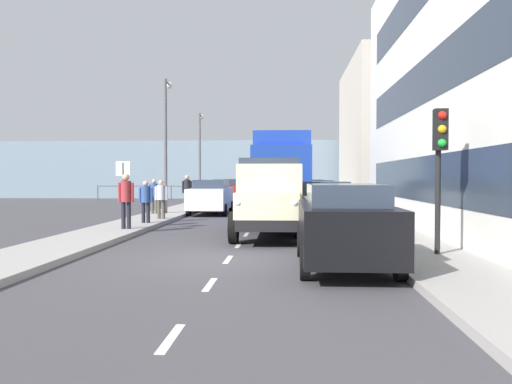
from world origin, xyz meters
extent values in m
plane|color=#423F44|center=(0.00, -9.81, 0.00)|extent=(80.00, 80.00, 0.00)
cube|color=#9E9993|center=(-4.47, -9.81, 0.07)|extent=(2.04, 39.63, 0.15)
cube|color=#9E9993|center=(4.47, -9.81, 0.07)|extent=(2.04, 39.63, 0.15)
cube|color=silver|center=(0.00, 5.57, 0.00)|extent=(0.12, 1.10, 0.01)
cube|color=silver|center=(0.00, 2.62, 0.00)|extent=(0.12, 1.10, 0.01)
cube|color=silver|center=(0.00, -0.06, 0.00)|extent=(0.12, 1.10, 0.01)
cube|color=silver|center=(0.00, -2.52, 0.00)|extent=(0.12, 1.10, 0.01)
cube|color=silver|center=(0.00, -5.11, 0.00)|extent=(0.12, 1.10, 0.01)
cube|color=silver|center=(0.00, -7.74, 0.00)|extent=(0.12, 1.10, 0.01)
cube|color=silver|center=(0.00, -10.35, 0.00)|extent=(0.12, 1.10, 0.01)
cube|color=silver|center=(0.00, -12.93, 0.00)|extent=(0.12, 1.10, 0.01)
cube|color=silver|center=(0.00, -15.17, 0.00)|extent=(0.12, 1.10, 0.01)
cube|color=silver|center=(0.00, -17.43, 0.00)|extent=(0.12, 1.10, 0.01)
cube|color=silver|center=(0.00, -20.40, 0.00)|extent=(0.12, 1.10, 0.01)
cube|color=silver|center=(0.00, -23.03, 0.00)|extent=(0.12, 1.10, 0.01)
cube|color=silver|center=(0.00, -26.01, 0.00)|extent=(0.12, 1.10, 0.01)
cube|color=#2D3847|center=(-5.52, -2.68, 1.80)|extent=(0.08, 20.70, 1.40)
cube|color=#2D3847|center=(-5.52, -2.68, 4.80)|extent=(0.08, 20.70, 1.40)
cube|color=beige|center=(-9.52, -24.35, 4.81)|extent=(8.06, 12.68, 9.62)
cube|color=gray|center=(0.00, -32.62, 2.50)|extent=(80.00, 0.80, 5.00)
cylinder|color=#4C5156|center=(-14.00, -29.02, 0.60)|extent=(0.08, 0.08, 1.20)
cylinder|color=#4C5156|center=(-12.00, -29.02, 0.60)|extent=(0.08, 0.08, 1.20)
cylinder|color=#4C5156|center=(-10.00, -29.02, 0.60)|extent=(0.08, 0.08, 1.20)
cylinder|color=#4C5156|center=(-8.00, -29.02, 0.60)|extent=(0.08, 0.08, 1.20)
cylinder|color=#4C5156|center=(-6.00, -29.02, 0.60)|extent=(0.08, 0.08, 1.20)
cylinder|color=#4C5156|center=(-4.00, -29.02, 0.60)|extent=(0.08, 0.08, 1.20)
cylinder|color=#4C5156|center=(-2.00, -29.02, 0.60)|extent=(0.08, 0.08, 1.20)
cylinder|color=#4C5156|center=(0.00, -29.02, 0.60)|extent=(0.08, 0.08, 1.20)
cylinder|color=#4C5156|center=(2.00, -29.02, 0.60)|extent=(0.08, 0.08, 1.20)
cylinder|color=#4C5156|center=(4.00, -29.02, 0.60)|extent=(0.08, 0.08, 1.20)
cylinder|color=#4C5156|center=(6.00, -29.02, 0.60)|extent=(0.08, 0.08, 1.20)
cylinder|color=#4C5156|center=(8.00, -29.02, 0.60)|extent=(0.08, 0.08, 1.20)
cylinder|color=#4C5156|center=(10.00, -29.02, 0.60)|extent=(0.08, 0.08, 1.20)
cylinder|color=#4C5156|center=(12.00, -29.02, 0.60)|extent=(0.08, 0.08, 1.20)
cylinder|color=#4C5156|center=(14.00, -29.02, 0.60)|extent=(0.08, 0.08, 1.20)
cube|color=#4C5156|center=(0.00, -29.02, 1.12)|extent=(28.00, 0.08, 0.08)
cube|color=black|center=(-0.79, -4.52, 0.60)|extent=(1.64, 5.60, 0.30)
cube|color=beige|center=(-0.79, -2.67, 1.10)|extent=(1.72, 1.90, 0.70)
cube|color=silver|center=(-0.79, -1.78, 1.07)|extent=(1.16, 0.08, 0.56)
sphere|color=white|center=(-1.53, -1.78, 1.20)|extent=(0.20, 0.20, 0.20)
sphere|color=white|center=(-0.06, -1.78, 1.20)|extent=(0.20, 0.20, 0.20)
cube|color=beige|center=(-0.79, -4.19, 1.67)|extent=(1.93, 1.34, 1.15)
cube|color=#2D3847|center=(-0.79, -4.19, 2.15)|extent=(1.78, 1.23, 0.56)
cube|color=#2D2319|center=(-0.79, -5.87, 0.83)|extent=(2.10, 2.80, 0.16)
cube|color=black|center=(-1.80, -5.87, 1.15)|extent=(0.08, 2.80, 0.56)
cube|color=black|center=(0.21, -5.87, 1.15)|extent=(0.08, 2.80, 0.56)
cylinder|color=black|center=(-1.76, -2.84, 0.45)|extent=(0.24, 0.90, 0.90)
cylinder|color=black|center=(0.17, -2.84, 0.45)|extent=(0.24, 0.90, 0.90)
cylinder|color=black|center=(-1.76, -6.06, 0.45)|extent=(0.24, 0.90, 0.90)
cylinder|color=black|center=(0.17, -6.06, 0.45)|extent=(0.24, 0.90, 0.90)
cube|color=#193899|center=(-1.08, -9.59, 1.82)|extent=(2.40, 2.21, 2.60)
cube|color=#2D3847|center=(-1.08, -9.59, 2.39)|extent=(2.20, 2.04, 0.80)
cube|color=#1933B2|center=(-1.08, -9.59, 3.22)|extent=(1.75, 0.20, 0.16)
cube|color=#193899|center=(-1.08, -13.58, 2.37)|extent=(2.50, 5.95, 3.00)
cube|color=black|center=(-1.08, -12.65, 0.70)|extent=(2.00, 8.07, 0.36)
cylinder|color=black|center=(-2.23, -9.67, 0.52)|extent=(0.28, 1.04, 1.04)
cylinder|color=black|center=(0.07, -9.67, 0.52)|extent=(0.28, 1.04, 1.04)
cylinder|color=black|center=(-2.23, -13.28, 0.52)|extent=(0.28, 1.04, 1.04)
cylinder|color=black|center=(0.07, -13.28, 0.52)|extent=(0.28, 1.04, 1.04)
cylinder|color=black|center=(-2.23, -15.41, 0.52)|extent=(0.28, 1.04, 1.04)
cylinder|color=black|center=(0.07, -15.41, 0.52)|extent=(0.28, 1.04, 1.04)
cube|color=black|center=(-2.50, 0.74, 0.80)|extent=(1.78, 4.44, 1.00)
cube|color=#2D3847|center=(-2.50, 0.94, 1.51)|extent=(1.46, 2.44, 0.42)
cylinder|color=black|center=(-1.66, -0.64, 0.30)|extent=(0.18, 0.60, 0.60)
cylinder|color=black|center=(-3.35, -0.64, 0.30)|extent=(0.18, 0.60, 0.60)
cylinder|color=black|center=(-1.66, 2.12, 0.30)|extent=(0.18, 0.60, 0.60)
cylinder|color=black|center=(-3.35, 2.12, 0.30)|extent=(0.18, 0.60, 0.60)
cube|color=slate|center=(-2.50, -5.48, 0.80)|extent=(1.81, 3.81, 1.00)
cube|color=#2D3847|center=(-2.50, -5.28, 1.51)|extent=(1.48, 2.09, 0.42)
cylinder|color=black|center=(-1.64, -6.66, 0.30)|extent=(0.18, 0.60, 0.60)
cylinder|color=black|center=(-3.36, -6.66, 0.30)|extent=(0.18, 0.60, 0.60)
cylinder|color=black|center=(-1.64, -4.30, 0.30)|extent=(0.18, 0.60, 0.60)
cylinder|color=black|center=(-3.36, -4.30, 0.30)|extent=(0.18, 0.60, 0.60)
cube|color=#B7BABF|center=(-2.50, -11.10, 0.80)|extent=(1.76, 4.32, 1.00)
cube|color=#2D3847|center=(-2.50, -10.90, 1.51)|extent=(1.45, 2.38, 0.42)
cylinder|color=black|center=(-1.67, -12.44, 0.30)|extent=(0.18, 0.60, 0.60)
cylinder|color=black|center=(-3.34, -12.44, 0.30)|extent=(0.18, 0.60, 0.60)
cylinder|color=black|center=(-1.67, -9.76, 0.30)|extent=(0.18, 0.60, 0.60)
cylinder|color=black|center=(-3.34, -9.76, 0.30)|extent=(0.18, 0.60, 0.60)
cube|color=navy|center=(-2.50, -17.01, 0.80)|extent=(1.69, 4.11, 1.00)
cube|color=#2D3847|center=(-2.50, -16.81, 1.51)|extent=(1.38, 2.26, 0.42)
cylinder|color=black|center=(-1.70, -18.28, 0.30)|extent=(0.18, 0.60, 0.60)
cylinder|color=black|center=(-3.31, -18.28, 0.30)|extent=(0.18, 0.60, 0.60)
cylinder|color=black|center=(-1.70, -15.73, 0.30)|extent=(0.18, 0.60, 0.60)
cylinder|color=black|center=(-3.31, -15.73, 0.30)|extent=(0.18, 0.60, 0.60)
cube|color=white|center=(2.50, -13.97, 0.80)|extent=(1.80, 4.35, 1.00)
cube|color=#2D3847|center=(2.50, -14.17, 1.51)|extent=(1.48, 2.39, 0.42)
cylinder|color=black|center=(1.65, -12.62, 0.30)|extent=(0.18, 0.60, 0.60)
cylinder|color=black|center=(3.36, -12.62, 0.30)|extent=(0.18, 0.60, 0.60)
cylinder|color=black|center=(1.65, -15.32, 0.30)|extent=(0.18, 0.60, 0.60)
cylinder|color=black|center=(3.36, -15.32, 0.30)|extent=(0.18, 0.60, 0.60)
cube|color=#B21E1E|center=(2.50, -20.63, 0.80)|extent=(1.88, 3.94, 1.00)
cube|color=#2D3847|center=(2.50, -20.83, 1.51)|extent=(1.54, 2.17, 0.42)
cylinder|color=black|center=(1.61, -19.40, 0.30)|extent=(0.18, 0.60, 0.60)
cylinder|color=black|center=(3.39, -19.40, 0.30)|extent=(0.18, 0.60, 0.60)
cylinder|color=black|center=(1.61, -21.85, 0.30)|extent=(0.18, 0.60, 0.60)
cylinder|color=black|center=(3.39, -21.85, 0.30)|extent=(0.18, 0.60, 0.60)
cube|color=#1E6670|center=(2.50, -25.88, 0.80)|extent=(1.75, 4.52, 1.00)
cube|color=#2D3847|center=(2.50, -26.08, 1.51)|extent=(1.44, 2.49, 0.42)
cylinder|color=black|center=(1.67, -24.48, 0.30)|extent=(0.18, 0.60, 0.60)
cylinder|color=black|center=(3.34, -24.48, 0.30)|extent=(0.18, 0.60, 0.60)
cylinder|color=black|center=(1.67, -27.29, 0.30)|extent=(0.18, 0.60, 0.60)
cylinder|color=black|center=(3.34, -27.29, 0.30)|extent=(0.18, 0.60, 0.60)
cylinder|color=black|center=(3.91, -5.22, 0.59)|extent=(0.14, 0.14, 0.89)
cylinder|color=black|center=(4.09, -5.22, 0.59)|extent=(0.14, 0.14, 0.89)
cylinder|color=maroon|center=(4.00, -5.22, 1.39)|extent=(0.34, 0.34, 0.70)
cylinder|color=maroon|center=(3.78, -5.22, 1.35)|extent=(0.09, 0.09, 0.65)
cylinder|color=maroon|center=(4.22, -5.22, 1.35)|extent=(0.09, 0.09, 0.65)
sphere|color=tan|center=(4.00, -5.22, 1.86)|extent=(0.24, 0.24, 0.24)
cylinder|color=black|center=(3.87, -7.43, 0.53)|extent=(0.14, 0.14, 0.76)
cylinder|color=black|center=(4.05, -7.43, 0.53)|extent=(0.14, 0.14, 0.76)
cylinder|color=#2D4C8C|center=(3.96, -7.43, 1.21)|extent=(0.34, 0.34, 0.60)
cylinder|color=#2D4C8C|center=(3.74, -7.43, 1.18)|extent=(0.09, 0.09, 0.56)
cylinder|color=#2D4C8C|center=(4.18, -7.43, 1.18)|extent=(0.09, 0.09, 0.56)
sphere|color=tan|center=(3.96, -7.43, 1.62)|extent=(0.21, 0.21, 0.21)
cylinder|color=#4C473D|center=(3.76, -9.31, 0.54)|extent=(0.14, 0.14, 0.77)
cylinder|color=#4C473D|center=(3.94, -9.31, 0.54)|extent=(0.14, 0.14, 0.77)
cylinder|color=silver|center=(3.85, -9.31, 1.23)|extent=(0.34, 0.34, 0.61)
cylinder|color=silver|center=(3.63, -9.31, 1.20)|extent=(0.09, 0.09, 0.56)
cylinder|color=silver|center=(4.07, -9.31, 1.20)|extent=(0.09, 0.09, 0.56)
sphere|color=tan|center=(3.85, -9.31, 1.64)|extent=(0.21, 0.21, 0.21)
cylinder|color=#4C473D|center=(4.82, -12.22, 0.54)|extent=(0.14, 0.14, 0.79)
cylinder|color=#4C473D|center=(5.00, -12.22, 0.54)|extent=(0.14, 0.14, 0.79)
cylinder|color=#2D4C8C|center=(4.91, -12.22, 1.25)|extent=(0.34, 0.34, 0.62)
cylinder|color=#2D4C8C|center=(4.69, -12.22, 1.22)|extent=(0.09, 0.09, 0.57)
cylinder|color=#2D4C8C|center=(5.13, -12.22, 1.22)|extent=(0.09, 0.09, 0.57)
sphere|color=tan|center=(4.91, -12.22, 1.66)|extent=(0.21, 0.21, 0.21)
cylinder|color=#383342|center=(3.77, -14.74, 0.59)|extent=(0.14, 0.14, 0.88)
cylinder|color=#383342|center=(3.95, -14.74, 0.59)|extent=(0.14, 0.14, 0.88)
cylinder|color=black|center=(3.86, -14.74, 1.38)|extent=(0.34, 0.34, 0.70)
cylinder|color=black|center=(3.64, -14.74, 1.34)|extent=(0.09, 0.09, 0.64)
cylinder|color=black|center=(4.08, -14.74, 1.34)|extent=(0.09, 0.09, 0.64)
sphere|color=tan|center=(3.86, -14.74, 1.84)|extent=(0.24, 0.24, 0.24)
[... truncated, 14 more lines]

